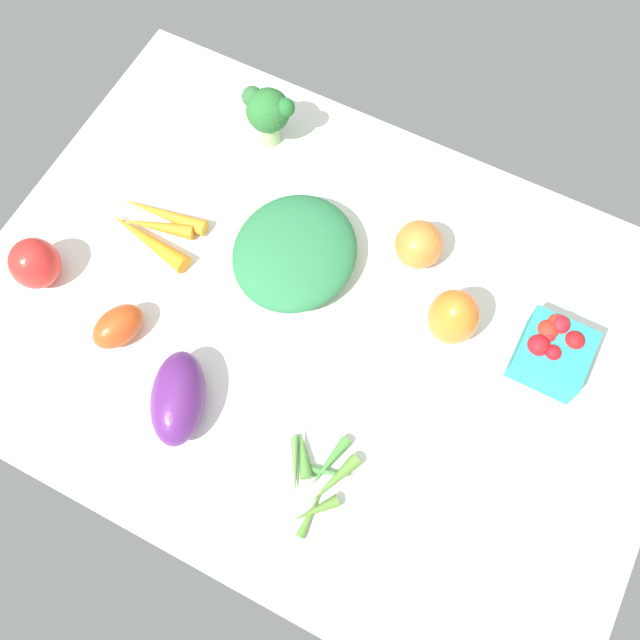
# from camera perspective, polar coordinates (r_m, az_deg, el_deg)

# --- Properties ---
(tablecloth) EXTENTS (1.04, 0.76, 0.02)m
(tablecloth) POSITION_cam_1_polar(r_m,az_deg,el_deg) (1.12, -0.00, -0.61)
(tablecloth) COLOR white
(tablecloth) RESTS_ON ground
(heirloom_tomato_orange) EXTENTS (0.07, 0.07, 0.07)m
(heirloom_tomato_orange) POSITION_cam_1_polar(r_m,az_deg,el_deg) (1.14, 7.52, 5.71)
(heirloom_tomato_orange) COLOR orange
(heirloom_tomato_orange) RESTS_ON tablecloth
(bell_pepper_orange) EXTENTS (0.07, 0.07, 0.10)m
(bell_pepper_orange) POSITION_cam_1_polar(r_m,az_deg,el_deg) (1.08, 10.11, 0.22)
(bell_pepper_orange) COLOR orange
(bell_pepper_orange) RESTS_ON tablecloth
(leafy_greens_clump) EXTENTS (0.19, 0.21, 0.06)m
(leafy_greens_clump) POSITION_cam_1_polar(r_m,az_deg,el_deg) (1.13, -1.93, 5.17)
(leafy_greens_clump) COLOR #2C7846
(leafy_greens_clump) RESTS_ON tablecloth
(eggplant) EXTENTS (0.12, 0.15, 0.07)m
(eggplant) POSITION_cam_1_polar(r_m,az_deg,el_deg) (1.05, -10.74, -5.84)
(eggplant) COLOR #5C2473
(eggplant) RESTS_ON tablecloth
(roma_tomato) EXTENTS (0.08, 0.09, 0.05)m
(roma_tomato) POSITION_cam_1_polar(r_m,az_deg,el_deg) (1.12, -15.10, -0.48)
(roma_tomato) COLOR #D14A1C
(roma_tomato) RESTS_ON tablecloth
(berry_basket) EXTENTS (0.10, 0.10, 0.07)m
(berry_basket) POSITION_cam_1_polar(r_m,az_deg,el_deg) (1.11, 17.24, -2.21)
(berry_basket) COLOR teal
(berry_basket) RESTS_ON tablecloth
(bell_pepper_red) EXTENTS (0.11, 0.11, 0.08)m
(bell_pepper_red) POSITION_cam_1_polar(r_m,az_deg,el_deg) (1.19, -20.86, 4.05)
(bell_pepper_red) COLOR red
(bell_pepper_red) RESTS_ON tablecloth
(carrot_bunch) EXTENTS (0.16, 0.10, 0.03)m
(carrot_bunch) POSITION_cam_1_polar(r_m,az_deg,el_deg) (1.20, -12.54, 6.82)
(carrot_bunch) COLOR orange
(carrot_bunch) RESTS_ON tablecloth
(okra_pile) EXTENTS (0.11, 0.15, 0.02)m
(okra_pile) POSITION_cam_1_polar(r_m,az_deg,el_deg) (1.04, -0.07, -11.85)
(okra_pile) COLOR #537D2E
(okra_pile) RESTS_ON tablecloth
(broccoli_head) EXTENTS (0.09, 0.07, 0.11)m
(broccoli_head) POSITION_cam_1_polar(r_m,az_deg,el_deg) (1.23, -4.01, 15.57)
(broccoli_head) COLOR #98C175
(broccoli_head) RESTS_ON tablecloth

